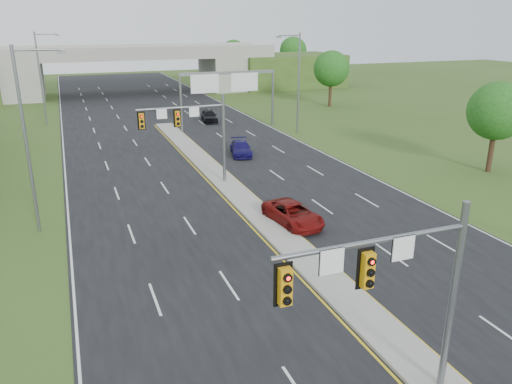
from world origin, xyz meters
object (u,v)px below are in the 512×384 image
(signal_mast_far, at_px, (195,127))
(car_far_c, at_px, (209,116))
(overpass, at_px, (129,73))
(signal_mast_near, at_px, (400,282))
(car_far_b, at_px, (241,148))
(sign_gantry, at_px, (227,84))
(car_far_a, at_px, (293,214))

(signal_mast_far, height_order, car_far_c, signal_mast_far)
(signal_mast_far, xyz_separation_m, overpass, (2.26, 55.07, -1.17))
(signal_mast_near, xyz_separation_m, car_far_b, (6.37, 32.87, -4.05))
(signal_mast_far, bearing_deg, signal_mast_near, -90.00)
(signal_mast_far, bearing_deg, sign_gantry, 65.89)
(overpass, distance_m, car_far_b, 47.47)
(car_far_a, bearing_deg, signal_mast_far, 103.95)
(car_far_b, distance_m, car_far_c, 17.09)
(sign_gantry, relative_size, car_far_b, 2.58)
(sign_gantry, xyz_separation_m, car_far_c, (-0.88, 4.88, -4.46))
(overpass, bearing_deg, sign_gantry, -79.21)
(signal_mast_far, bearing_deg, overpass, 87.65)
(sign_gantry, bearing_deg, car_far_a, -99.97)
(signal_mast_near, distance_m, overpass, 80.11)
(sign_gantry, distance_m, car_far_c, 6.67)
(signal_mast_near, distance_m, car_far_a, 16.46)
(sign_gantry, bearing_deg, overpass, 100.79)
(car_far_c, bearing_deg, signal_mast_near, -90.81)
(sign_gantry, distance_m, car_far_b, 13.21)
(car_far_b, bearing_deg, signal_mast_far, -115.83)
(sign_gantry, distance_m, overpass, 35.75)
(car_far_a, height_order, car_far_b, car_far_a)
(car_far_c, bearing_deg, overpass, 109.24)
(car_far_a, relative_size, car_far_b, 1.08)
(signal_mast_near, xyz_separation_m, car_far_a, (3.76, 15.50, -4.03))
(sign_gantry, height_order, car_far_b, sign_gantry)
(car_far_b, bearing_deg, car_far_a, -85.38)
(overpass, height_order, car_far_b, overpass)
(signal_mast_near, relative_size, overpass, 0.09)
(sign_gantry, xyz_separation_m, car_far_b, (-2.58, -12.12, -4.57))
(sign_gantry, height_order, overpass, overpass)
(sign_gantry, height_order, car_far_c, sign_gantry)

